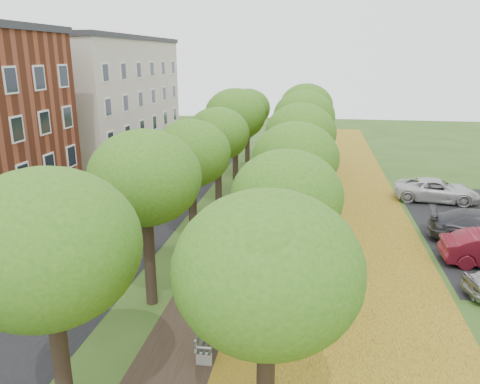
% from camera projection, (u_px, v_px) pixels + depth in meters
% --- Properties ---
extents(street_asphalt, '(8.00, 70.00, 0.01)m').
position_uv_depth(street_asphalt, '(116.00, 215.00, 26.46)').
color(street_asphalt, black).
rests_on(street_asphalt, ground).
extents(footpath, '(3.20, 70.00, 0.01)m').
position_uv_depth(footpath, '(247.00, 223.00, 25.30)').
color(footpath, black).
rests_on(footpath, ground).
extents(leaf_verge, '(7.50, 70.00, 0.01)m').
position_uv_depth(leaf_verge, '(341.00, 228.00, 24.53)').
color(leaf_verge, '#B99422').
rests_on(leaf_verge, ground).
extents(tree_row_west, '(3.99, 33.99, 6.14)m').
position_uv_depth(tree_row_west, '(206.00, 141.00, 24.41)').
color(tree_row_west, black).
rests_on(tree_row_west, ground).
extents(tree_row_east, '(3.99, 33.99, 6.14)m').
position_uv_depth(tree_row_east, '(298.00, 144.00, 23.67)').
color(tree_row_east, black).
rests_on(tree_row_east, ground).
extents(building_cream, '(10.30, 20.30, 10.40)m').
position_uv_depth(building_cream, '(95.00, 95.00, 43.52)').
color(building_cream, beige).
rests_on(building_cream, ground).
extents(bench, '(0.54, 1.69, 0.79)m').
position_uv_depth(bench, '(207.00, 338.00, 14.26)').
color(bench, '#252F26').
rests_on(bench, ground).
extents(car_white, '(5.19, 2.82, 1.38)m').
position_uv_depth(car_white, '(437.00, 190.00, 28.92)').
color(car_white, beige).
rests_on(car_white, ground).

